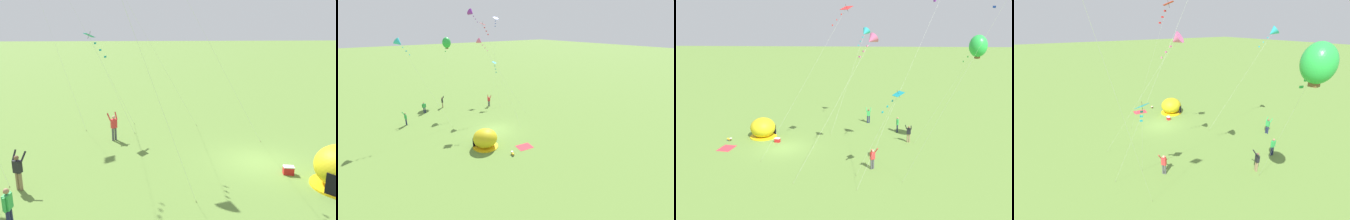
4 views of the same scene
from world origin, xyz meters
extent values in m
plane|color=olive|center=(0.00, 0.00, 0.00)|extent=(300.00, 300.00, 0.00)
ellipsoid|color=gold|center=(-3.19, -2.95, 1.05)|extent=(2.70, 2.60, 2.10)
cylinder|color=yellow|center=(-3.19, -2.95, 0.05)|extent=(2.81, 2.81, 0.10)
cube|color=black|center=(-4.12, -2.07, 0.55)|extent=(0.64, 0.66, 1.10)
cube|color=#CC333D|center=(0.34, -5.52, 0.01)|extent=(1.86, 1.51, 0.01)
cube|color=red|center=(-1.64, -1.03, 0.19)|extent=(0.45, 0.58, 0.38)
cube|color=white|center=(-1.64, -1.03, 0.41)|extent=(0.46, 0.59, 0.06)
cylinder|color=gold|center=(-1.78, -6.16, 0.17)|extent=(0.32, 0.38, 0.22)
sphere|color=brown|center=(-1.69, -5.92, 0.20)|extent=(0.19, 0.19, 0.19)
cylinder|color=white|center=(-1.69, -5.92, 0.29)|extent=(0.24, 0.24, 0.06)
cylinder|color=brown|center=(-1.83, -6.02, 0.09)|extent=(0.07, 0.07, 0.17)
cylinder|color=brown|center=(-1.65, -6.09, 0.09)|extent=(0.07, 0.07, 0.17)
cylinder|color=navy|center=(-1.90, -6.25, 0.07)|extent=(0.09, 0.09, 0.13)
cylinder|color=navy|center=(-1.75, -6.30, 0.07)|extent=(0.09, 0.09, 0.13)
cylinder|color=#1E2347|center=(-9.02, 8.22, 0.44)|extent=(0.15, 0.15, 0.88)
cylinder|color=#1E2347|center=(-9.03, 8.42, 0.44)|extent=(0.15, 0.15, 0.88)
cube|color=green|center=(-9.02, 8.32, 1.18)|extent=(0.25, 0.39, 0.60)
sphere|color=brown|center=(-9.02, 8.32, 1.61)|extent=(0.22, 0.22, 0.22)
cylinder|color=green|center=(-9.17, 8.05, 1.64)|extent=(0.39, 0.16, 0.50)
cylinder|color=green|center=(-9.18, 8.58, 1.64)|extent=(0.39, 0.14, 0.50)
cylinder|color=#1E2347|center=(-5.75, 11.49, 0.44)|extent=(0.15, 0.15, 0.88)
cylinder|color=#1E2347|center=(-5.55, 11.48, 0.44)|extent=(0.15, 0.15, 0.88)
cube|color=green|center=(-5.65, 11.48, 1.18)|extent=(0.39, 0.25, 0.60)
sphere|color=#9E7051|center=(-5.65, 11.48, 1.61)|extent=(0.22, 0.22, 0.22)
cylinder|color=green|center=(-5.90, 11.49, 1.18)|extent=(0.09, 0.09, 0.58)
cylinder|color=green|center=(-5.40, 11.48, 1.18)|extent=(0.09, 0.09, 0.58)
cylinder|color=#8C7251|center=(-2.42, 12.41, 0.44)|extent=(0.15, 0.15, 0.88)
cylinder|color=#8C7251|center=(-2.49, 12.22, 0.44)|extent=(0.15, 0.15, 0.88)
cube|color=black|center=(-2.46, 12.31, 1.18)|extent=(0.37, 0.44, 0.60)
sphere|color=brown|center=(-2.46, 12.31, 1.61)|extent=(0.22, 0.22, 0.22)
cylinder|color=black|center=(-2.22, 12.50, 1.64)|extent=(0.39, 0.17, 0.50)
cylinder|color=black|center=(-2.42, 12.01, 1.64)|extent=(0.37, 0.28, 0.50)
cylinder|color=#4C4C51|center=(4.12, 8.58, 0.44)|extent=(0.15, 0.15, 0.88)
cylinder|color=#4C4C51|center=(4.23, 8.42, 0.44)|extent=(0.15, 0.15, 0.88)
cube|color=red|center=(4.17, 8.50, 1.18)|extent=(0.42, 0.45, 0.60)
sphere|color=tan|center=(4.17, 8.50, 1.61)|extent=(0.22, 0.22, 0.22)
cylinder|color=red|center=(4.14, 8.80, 1.64)|extent=(0.33, 0.33, 0.50)
cylinder|color=red|center=(4.45, 8.37, 1.64)|extent=(0.38, 0.25, 0.50)
cylinder|color=silver|center=(6.07, 10.43, 7.33)|extent=(3.61, 6.27, 14.67)
cylinder|color=brown|center=(7.87, 7.30, 0.03)|extent=(0.03, 0.03, 0.06)
cone|color=purple|center=(4.28, 13.56, 14.66)|extent=(1.55, 1.59, 1.33)
cube|color=purple|center=(4.48, 13.20, 14.14)|extent=(0.21, 0.10, 0.12)
cube|color=purple|center=(4.66, 12.89, 13.70)|extent=(0.21, 0.11, 0.12)
cube|color=purple|center=(4.83, 12.59, 13.26)|extent=(0.20, 0.17, 0.12)
cylinder|color=silver|center=(5.97, 8.67, 3.43)|extent=(0.85, 2.99, 6.87)
cylinder|color=brown|center=(5.55, 7.18, 0.03)|extent=(0.03, 0.03, 0.06)
cube|color=teal|center=(6.39, 10.16, 6.87)|extent=(0.91, 0.89, 0.30)
cylinder|color=#332314|center=(6.39, 10.16, 6.88)|extent=(0.09, 0.24, 0.52)
cube|color=teal|center=(6.28, 9.77, 6.33)|extent=(0.21, 0.13, 0.12)
cube|color=teal|center=(6.19, 9.43, 5.88)|extent=(0.21, 0.13, 0.12)
cube|color=teal|center=(6.09, 9.10, 5.43)|extent=(0.20, 0.15, 0.12)
cylinder|color=silver|center=(-6.29, 5.96, 5.39)|extent=(4.39, 3.59, 10.78)
cylinder|color=brown|center=(-4.10, 4.17, 0.03)|extent=(0.03, 0.03, 0.06)
cone|color=#33B7D1|center=(-8.48, 7.75, 10.78)|extent=(1.47, 1.44, 1.17)
cube|color=#33B7D1|center=(-8.16, 7.49, 10.27)|extent=(0.15, 0.20, 0.12)
cube|color=#33B7D1|center=(-7.88, 7.26, 9.83)|extent=(0.20, 0.15, 0.12)
cube|color=#33B7D1|center=(-7.61, 7.04, 9.40)|extent=(0.14, 0.21, 0.12)
cylinder|color=silver|center=(2.72, 2.49, 6.46)|extent=(1.10, 7.49, 12.93)
cylinder|color=brown|center=(3.26, -1.25, 0.03)|extent=(0.03, 0.03, 0.06)
cube|color=red|center=(2.17, 6.23, 12.93)|extent=(1.08, 1.09, 0.31)
cylinder|color=#332314|center=(2.17, 6.23, 12.94)|extent=(0.06, 0.25, 0.61)
cube|color=red|center=(2.23, 5.81, 12.43)|extent=(0.21, 0.10, 0.12)
cube|color=red|center=(2.28, 5.45, 12.01)|extent=(0.20, 0.08, 0.12)
cube|color=red|center=(2.34, 5.10, 11.59)|extent=(0.21, 0.11, 0.12)
cylinder|color=silver|center=(4.96, 5.36, 5.24)|extent=(4.43, 5.79, 10.49)
cylinder|color=brown|center=(7.17, 2.47, 0.03)|extent=(0.03, 0.03, 0.06)
cone|color=pink|center=(2.75, 8.25, 10.48)|extent=(1.34, 1.37, 1.11)
cube|color=pink|center=(3.02, 7.91, 10.01)|extent=(0.21, 0.13, 0.12)
cube|color=pink|center=(3.24, 7.62, 9.60)|extent=(0.20, 0.15, 0.12)
cube|color=pink|center=(3.46, 7.33, 9.20)|extent=(0.18, 0.19, 0.12)
cylinder|color=silver|center=(8.41, 13.27, 7.02)|extent=(4.12, 5.03, 14.04)
cylinder|color=brown|center=(6.36, 10.76, 0.03)|extent=(0.03, 0.03, 0.06)
cube|color=blue|center=(10.46, 15.78, 14.04)|extent=(0.93, 0.85, 0.43)
cylinder|color=#332314|center=(10.46, 15.78, 14.05)|extent=(0.26, 0.31, 0.68)
cube|color=blue|center=(10.20, 15.46, 13.51)|extent=(0.16, 0.20, 0.12)
cube|color=blue|center=(9.98, 15.19, 13.06)|extent=(0.19, 0.18, 0.12)
cube|color=blue|center=(9.76, 14.92, 12.61)|extent=(0.16, 0.20, 0.12)
cylinder|color=silver|center=(-0.59, 15.04, 4.96)|extent=(3.22, 4.29, 9.92)
cylinder|color=brown|center=(-2.19, 12.90, 0.03)|extent=(0.03, 0.03, 0.06)
ellipsoid|color=green|center=(1.01, 17.18, 9.91)|extent=(1.47, 1.47, 1.83)
cube|color=brown|center=(1.01, 17.18, 8.99)|extent=(0.37, 0.37, 0.26)
cube|color=green|center=(0.76, 16.84, 9.41)|extent=(0.19, 0.18, 0.12)
cube|color=green|center=(0.55, 16.55, 8.97)|extent=(0.20, 0.15, 0.12)
cube|color=green|center=(0.33, 16.27, 8.54)|extent=(0.21, 0.13, 0.12)
camera|label=1|loc=(-16.89, 6.23, 7.51)|focal=35.00mm
camera|label=2|loc=(-14.04, -22.33, 12.66)|focal=24.00mm
camera|label=3|loc=(29.37, 7.69, 11.67)|focal=35.00mm
camera|label=4|loc=(11.28, 22.17, 11.48)|focal=24.00mm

